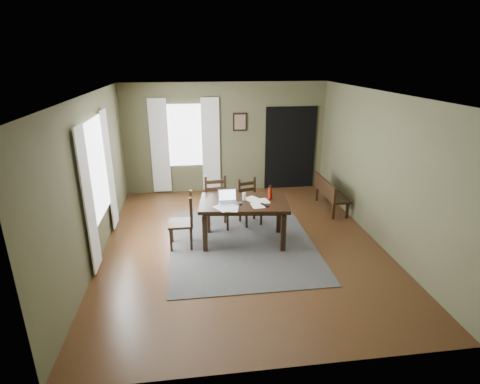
{
  "coord_description": "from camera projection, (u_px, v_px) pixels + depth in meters",
  "views": [
    {
      "loc": [
        -0.85,
        -6.15,
        3.27
      ],
      "look_at": [
        0.0,
        0.3,
        0.9
      ],
      "focal_mm": 28.0,
      "sensor_mm": 36.0,
      "label": 1
    }
  ],
  "objects": [
    {
      "name": "ground",
      "position": [
        242.0,
        243.0,
        6.96
      ],
      "size": [
        5.0,
        6.0,
        0.01
      ],
      "color": "#492C16"
    },
    {
      "name": "water_bottle",
      "position": [
        270.0,
        193.0,
        6.81
      ],
      "size": [
        0.09,
        0.09,
        0.27
      ],
      "rotation": [
        0.0,
        0.0,
        0.25
      ],
      "color": "#9E1C0C",
      "rests_on": "dining_table"
    },
    {
      "name": "window_back",
      "position": [
        185.0,
        135.0,
        9.1
      ],
      "size": [
        1.0,
        0.01,
        1.5
      ],
      "color": "white",
      "rests_on": "ground"
    },
    {
      "name": "paper_c",
      "position": [
        253.0,
        199.0,
        6.83
      ],
      "size": [
        0.38,
        0.4,
        0.0
      ],
      "primitive_type": "cube",
      "rotation": [
        0.0,
        0.0,
        0.56
      ],
      "color": "white",
      "rests_on": "dining_table"
    },
    {
      "name": "curtain_left_far",
      "position": [
        110.0,
        170.0,
        7.19
      ],
      "size": [
        0.03,
        0.48,
        2.3
      ],
      "color": "silver",
      "rests_on": "ground"
    },
    {
      "name": "curtain_back_left",
      "position": [
        160.0,
        147.0,
        9.08
      ],
      "size": [
        0.44,
        0.03,
        2.3
      ],
      "color": "silver",
      "rests_on": "ground"
    },
    {
      "name": "framed_picture",
      "position": [
        240.0,
        122.0,
        9.16
      ],
      "size": [
        0.34,
        0.03,
        0.44
      ],
      "color": "black",
      "rests_on": "ground"
    },
    {
      "name": "laptop",
      "position": [
        228.0,
        199.0,
        6.67
      ],
      "size": [
        0.35,
        0.28,
        0.23
      ],
      "rotation": [
        0.0,
        0.0,
        0.03
      ],
      "color": "#B7B7BC",
      "rests_on": "dining_table"
    },
    {
      "name": "window_left",
      "position": [
        97.0,
        170.0,
        6.34
      ],
      "size": [
        0.01,
        1.3,
        1.7
      ],
      "color": "white",
      "rests_on": "ground"
    },
    {
      "name": "computer_mouse",
      "position": [
        240.0,
        203.0,
        6.62
      ],
      "size": [
        0.06,
        0.1,
        0.03
      ],
      "primitive_type": "cube",
      "rotation": [
        0.0,
        0.0,
        0.06
      ],
      "color": "#3F3F42",
      "rests_on": "dining_table"
    },
    {
      "name": "doorway_back",
      "position": [
        290.0,
        148.0,
        9.56
      ],
      "size": [
        1.3,
        0.03,
        2.1
      ],
      "color": "black",
      "rests_on": "ground"
    },
    {
      "name": "drinking_glass",
      "position": [
        244.0,
        196.0,
        6.8
      ],
      "size": [
        0.08,
        0.08,
        0.14
      ],
      "primitive_type": "cylinder",
      "rotation": [
        0.0,
        0.0,
        0.32
      ],
      "color": "silver",
      "rests_on": "dining_table"
    },
    {
      "name": "paper_a",
      "position": [
        224.0,
        208.0,
        6.45
      ],
      "size": [
        0.39,
        0.42,
        0.0
      ],
      "primitive_type": "cube",
      "rotation": [
        0.0,
        0.0,
        0.52
      ],
      "color": "white",
      "rests_on": "dining_table"
    },
    {
      "name": "curtain_left_near",
      "position": [
        89.0,
        201.0,
        5.67
      ],
      "size": [
        0.03,
        0.48,
        2.3
      ],
      "color": "silver",
      "rests_on": "ground"
    },
    {
      "name": "rug",
      "position": [
        242.0,
        243.0,
        6.95
      ],
      "size": [
        2.6,
        3.2,
        0.01
      ],
      "color": "#404040",
      "rests_on": "ground"
    },
    {
      "name": "paper_b",
      "position": [
        258.0,
        206.0,
        6.55
      ],
      "size": [
        0.23,
        0.29,
        0.0
      ],
      "primitive_type": "cube",
      "rotation": [
        0.0,
        0.0,
        0.1
      ],
      "color": "white",
      "rests_on": "dining_table"
    },
    {
      "name": "bench",
      "position": [
        329.0,
        191.0,
        8.35
      ],
      "size": [
        0.41,
        1.26,
        0.71
      ],
      "rotation": [
        0.0,
        0.0,
        1.57
      ],
      "color": "black",
      "rests_on": "ground"
    },
    {
      "name": "paper_d",
      "position": [
        263.0,
        201.0,
        6.76
      ],
      "size": [
        0.25,
        0.3,
        0.0
      ],
      "primitive_type": "cube",
      "rotation": [
        0.0,
        0.0,
        0.17
      ],
      "color": "white",
      "rests_on": "dining_table"
    },
    {
      "name": "curtain_back_right",
      "position": [
        211.0,
        145.0,
        9.24
      ],
      "size": [
        0.44,
        0.03,
        2.3
      ],
      "color": "silver",
      "rests_on": "ground"
    },
    {
      "name": "chair_end",
      "position": [
        184.0,
        222.0,
        6.67
      ],
      "size": [
        0.44,
        0.44,
        1.0
      ],
      "rotation": [
        0.0,
        0.0,
        -1.58
      ],
      "color": "black",
      "rests_on": "rug"
    },
    {
      "name": "chair_back_left",
      "position": [
        217.0,
        203.0,
        7.46
      ],
      "size": [
        0.47,
        0.47,
        1.03
      ],
      "rotation": [
        0.0,
        0.0,
        0.05
      ],
      "color": "black",
      "rests_on": "rug"
    },
    {
      "name": "paper_e",
      "position": [
        232.0,
        209.0,
        6.42
      ],
      "size": [
        0.28,
        0.33,
        0.0
      ],
      "primitive_type": "cube",
      "rotation": [
        0.0,
        0.0,
        -0.2
      ],
      "color": "white",
      "rests_on": "dining_table"
    },
    {
      "name": "tv_remote",
      "position": [
        265.0,
        205.0,
        6.55
      ],
      "size": [
        0.14,
        0.19,
        0.02
      ],
      "primitive_type": "cube",
      "rotation": [
        0.0,
        0.0,
        0.5
      ],
      "color": "black",
      "rests_on": "dining_table"
    },
    {
      "name": "chair_back_right",
      "position": [
        249.0,
        202.0,
        7.65
      ],
      "size": [
        0.5,
        0.5,
        0.92
      ],
      "rotation": [
        0.0,
        0.0,
        0.28
      ],
      "color": "black",
      "rests_on": "rug"
    },
    {
      "name": "room_shell",
      "position": [
        242.0,
        148.0,
        6.34
      ],
      "size": [
        5.02,
        6.02,
        2.71
      ],
      "color": "brown",
      "rests_on": "ground"
    },
    {
      "name": "dining_table",
      "position": [
        244.0,
        206.0,
        6.78
      ],
      "size": [
        1.69,
        1.13,
        0.79
      ],
      "rotation": [
        0.0,
        0.0,
        -0.12
      ],
      "color": "black",
      "rests_on": "rug"
    }
  ]
}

